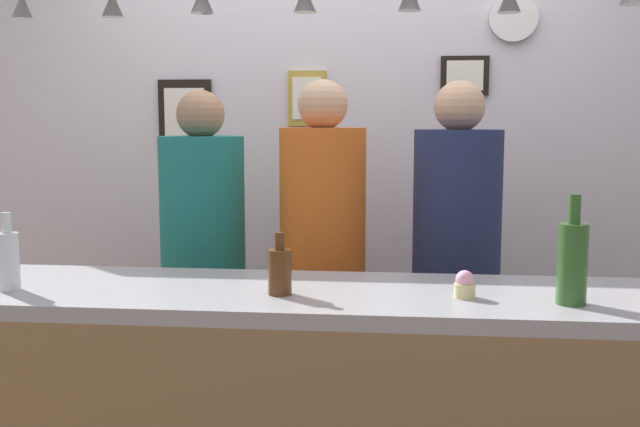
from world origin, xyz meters
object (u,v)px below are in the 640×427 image
at_px(cupcake, 465,285).
at_px(picture_frame_upper_small, 465,76).
at_px(bottle_soda_clear, 8,259).
at_px(picture_frame_caricature, 185,115).
at_px(picture_frame_crest, 307,98).
at_px(person_middle_orange_shirt, 323,248).
at_px(bottle_beer_brown_stubby, 280,270).
at_px(person_left_teal_shirt, 203,252).
at_px(wall_clock, 514,17).
at_px(person_right_navy_shirt, 456,252).
at_px(bottle_champagne_green, 572,261).

xyz_separation_m(cupcake, picture_frame_upper_small, (0.11, 1.46, 0.67)).
relative_size(bottle_soda_clear, picture_frame_caricature, 0.68).
distance_m(bottle_soda_clear, picture_frame_crest, 1.74).
distance_m(person_middle_orange_shirt, bottle_beer_brown_stubby, 0.84).
bearing_deg(person_middle_orange_shirt, bottle_beer_brown_stubby, -92.46).
bearing_deg(person_left_teal_shirt, wall_clock, 26.20).
bearing_deg(bottle_soda_clear, picture_frame_crest, 65.39).
bearing_deg(person_middle_orange_shirt, wall_clock, 38.28).
xyz_separation_m(person_right_navy_shirt, cupcake, (-0.04, -0.82, 0.05)).
bearing_deg(cupcake, picture_frame_upper_small, 85.79).
bearing_deg(picture_frame_caricature, bottle_soda_clear, -93.60).
relative_size(person_middle_orange_shirt, bottle_champagne_green, 5.56).
height_order(bottle_beer_brown_stubby, bottle_soda_clear, bottle_soda_clear).
bearing_deg(bottle_champagne_green, person_right_navy_shirt, 105.80).
distance_m(bottle_champagne_green, picture_frame_upper_small, 1.62).
bearing_deg(person_left_teal_shirt, cupcake, -40.01).
bearing_deg(picture_frame_upper_small, person_middle_orange_shirt, -132.76).
relative_size(bottle_soda_clear, cupcake, 2.95).
height_order(bottle_soda_clear, cupcake, bottle_soda_clear).
bearing_deg(person_middle_orange_shirt, cupcake, -59.23).
relative_size(person_right_navy_shirt, picture_frame_crest, 6.38).
relative_size(picture_frame_caricature, picture_frame_upper_small, 1.55).
bearing_deg(picture_frame_caricature, person_right_navy_shirt, -26.96).
bearing_deg(picture_frame_crest, picture_frame_caricature, 180.00).
height_order(person_left_teal_shirt, picture_frame_crest, picture_frame_crest).
bearing_deg(bottle_soda_clear, person_right_navy_shirt, 32.59).
height_order(bottle_champagne_green, picture_frame_caricature, picture_frame_caricature).
bearing_deg(picture_frame_upper_small, bottle_champagne_green, -83.41).
xyz_separation_m(person_right_navy_shirt, picture_frame_upper_small, (0.07, 0.64, 0.72)).
bearing_deg(bottle_beer_brown_stubby, person_middle_orange_shirt, 87.54).
bearing_deg(bottle_soda_clear, cupcake, 2.20).
height_order(bottle_soda_clear, bottle_champagne_green, bottle_champagne_green).
bearing_deg(picture_frame_crest, picture_frame_upper_small, 0.00).
xyz_separation_m(picture_frame_crest, picture_frame_upper_small, (0.74, 0.00, 0.10)).
height_order(person_middle_orange_shirt, bottle_champagne_green, person_middle_orange_shirt).
height_order(person_right_navy_shirt, picture_frame_caricature, picture_frame_caricature).
bearing_deg(person_right_navy_shirt, wall_clock, 66.10).
xyz_separation_m(bottle_beer_brown_stubby, picture_frame_upper_small, (0.63, 1.48, 0.63)).
height_order(person_left_teal_shirt, bottle_beer_brown_stubby, person_left_teal_shirt).
bearing_deg(wall_clock, person_left_teal_shirt, -153.80).
distance_m(bottle_beer_brown_stubby, picture_frame_crest, 1.57).
xyz_separation_m(bottle_champagne_green, picture_frame_caricature, (-1.51, 1.50, 0.40)).
height_order(picture_frame_caricature, picture_frame_crest, picture_frame_crest).
height_order(bottle_beer_brown_stubby, picture_frame_crest, picture_frame_crest).
bearing_deg(wall_clock, picture_frame_upper_small, 178.32).
height_order(person_middle_orange_shirt, person_right_navy_shirt, person_middle_orange_shirt).
bearing_deg(bottle_champagne_green, picture_frame_caricature, 135.07).
distance_m(bottle_champagne_green, cupcake, 0.30).
relative_size(picture_frame_caricature, picture_frame_crest, 1.31).
bearing_deg(picture_frame_crest, cupcake, -66.69).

